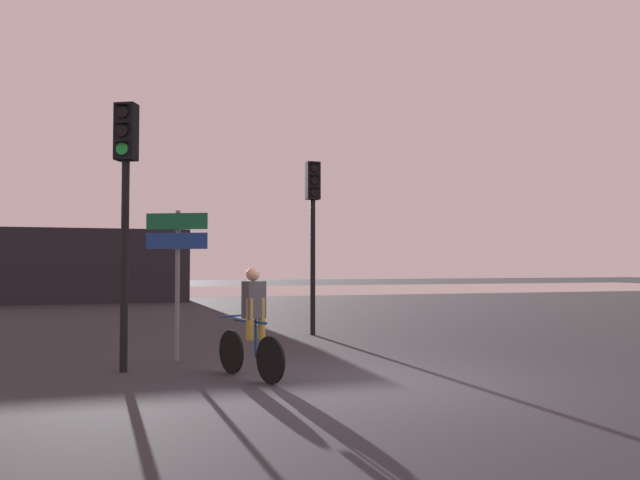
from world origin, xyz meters
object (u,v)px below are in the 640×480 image
traffic_light_near_left (125,184)px  cyclist (252,322)px  direction_sign_post (177,257)px  traffic_light_center (313,214)px  distant_building (60,266)px

traffic_light_near_left → cyclist: size_ratio=2.59×
traffic_light_near_left → direction_sign_post: 1.66m
traffic_light_center → cyclist: 6.10m
traffic_light_center → direction_sign_post: size_ratio=1.58×
distant_building → traffic_light_center: (7.23, -15.89, 1.26)m
traffic_light_near_left → traffic_light_center: bearing=-110.5°
distant_building → cyclist: 21.66m
distant_building → traffic_light_near_left: size_ratio=2.65×
traffic_light_near_left → distant_building: bearing=-55.7°
distant_building → cyclist: distant_building is taller
direction_sign_post → cyclist: 2.44m
traffic_light_near_left → cyclist: traffic_light_near_left is taller
distant_building → traffic_light_near_left: 20.20m
direction_sign_post → traffic_light_near_left: bearing=69.8°
traffic_light_center → traffic_light_near_left: bearing=42.1°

